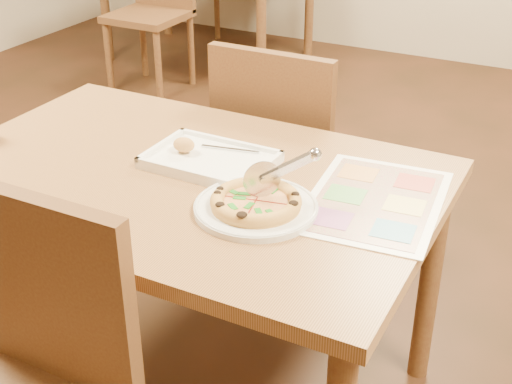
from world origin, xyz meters
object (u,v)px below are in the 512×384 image
at_px(plate, 256,208).
at_px(chair_far, 282,142).
at_px(chair_near, 25,362).
at_px(pizza, 256,202).
at_px(menu, 375,200).
at_px(pizza_cutter, 279,171).
at_px(dining_table, 184,202).
at_px(appetizer_tray, 208,160).

bearing_deg(plate, chair_far, 110.54).
height_order(chair_near, pizza, chair_near).
height_order(chair_far, menu, chair_far).
height_order(chair_far, pizza_cutter, chair_far).
xyz_separation_m(pizza, pizza_cutter, (0.03, 0.05, 0.06)).
height_order(chair_near, pizza_cutter, chair_near).
distance_m(dining_table, menu, 0.50).
xyz_separation_m(plate, pizza_cutter, (0.04, 0.05, 0.08)).
bearing_deg(plate, chair_near, -116.44).
distance_m(pizza_cutter, appetizer_tray, 0.30).
distance_m(chair_near, plate, 0.60).
bearing_deg(menu, chair_near, -125.37).
distance_m(chair_far, plate, 0.75).
distance_m(dining_table, pizza_cutter, 0.34).
bearing_deg(chair_far, menu, 133.39).
relative_size(plate, pizza_cutter, 2.14).
xyz_separation_m(dining_table, plate, (0.26, -0.08, 0.09)).
distance_m(chair_far, pizza, 0.76).
relative_size(plate, menu, 0.67).
height_order(plate, appetizer_tray, appetizer_tray).
xyz_separation_m(dining_table, menu, (0.49, 0.09, 0.09)).
relative_size(dining_table, pizza_cutter, 9.60).
relative_size(appetizer_tray, menu, 0.76).
bearing_deg(pizza, pizza_cutter, 56.15).
bearing_deg(chair_far, pizza_cutter, 114.58).
relative_size(dining_table, chair_far, 2.77).
bearing_deg(chair_near, appetizer_tray, 87.27).
xyz_separation_m(plate, menu, (0.23, 0.17, -0.01)).
bearing_deg(dining_table, chair_far, 90.00).
bearing_deg(chair_near, pizza, 63.19).
relative_size(pizza_cutter, appetizer_tray, 0.41).
bearing_deg(dining_table, pizza, -18.94).
height_order(chair_far, appetizer_tray, chair_far).
relative_size(plate, appetizer_tray, 0.89).
height_order(pizza_cutter, appetizer_tray, pizza_cutter).
relative_size(chair_near, menu, 1.09).
bearing_deg(menu, plate, -143.58).
relative_size(chair_far, appetizer_tray, 1.44).
bearing_deg(dining_table, pizza_cutter, -7.51).
bearing_deg(plate, menu, 36.42).
bearing_deg(appetizer_tray, pizza, -36.11).
bearing_deg(appetizer_tray, menu, 1.14).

